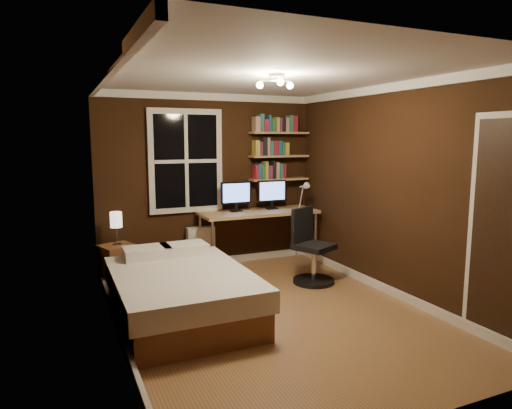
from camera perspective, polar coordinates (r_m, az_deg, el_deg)
name	(u,v)px	position (r m, az deg, el deg)	size (l,w,h in m)	color
floor	(271,313)	(5.07, 1.90, -13.42)	(4.20, 4.20, 0.00)	brown
wall_back	(209,181)	(6.69, -5.89, 2.91)	(3.20, 0.04, 2.50)	black
wall_left	(112,208)	(4.31, -17.58, -0.44)	(0.04, 4.20, 2.50)	black
wall_right	(394,191)	(5.63, 16.82, 1.58)	(0.04, 4.20, 2.50)	black
ceiling	(272,75)	(4.75, 2.05, 15.87)	(3.20, 4.20, 0.02)	white
window	(186,161)	(6.53, -8.77, 5.37)	(1.06, 0.06, 1.46)	silver
door	(511,236)	(4.60, 29.24, -3.42)	(0.03, 0.82, 2.05)	black
ceiling_fixture	(277,84)	(4.64, 2.60, 14.79)	(0.44, 0.44, 0.18)	beige
bookshelf_lower	(279,179)	(6.99, 2.88, 3.18)	(0.92, 0.22, 0.03)	#A37B4F
books_row_lower	(279,171)	(6.98, 2.89, 4.24)	(0.54, 0.16, 0.23)	maroon
bookshelf_middle	(279,156)	(6.96, 2.91, 6.05)	(0.92, 0.22, 0.03)	#A37B4F
books_row_middle	(279,148)	(6.96, 2.91, 7.12)	(0.54, 0.16, 0.23)	#1B557C
bookshelf_upper	(279,133)	(6.96, 2.93, 8.93)	(0.92, 0.22, 0.03)	#A37B4F
books_row_upper	(279,124)	(6.96, 2.94, 10.00)	(0.66, 0.16, 0.23)	#275D38
bed	(181,293)	(4.91, -9.33, -10.87)	(1.34, 1.87, 0.63)	brown
nightstand	(118,264)	(6.24, -16.86, -7.13)	(0.40, 0.40, 0.50)	brown
bedside_lamp	(116,229)	(6.13, -17.05, -2.90)	(0.15, 0.15, 0.43)	white
radiator	(201,247)	(6.69, -6.92, -5.36)	(0.40, 0.14, 0.60)	silver
desk	(259,215)	(6.66, 0.32, -1.32)	(1.73, 0.65, 0.82)	#A37B4F
monitor_left	(236,197)	(6.58, -2.51, 0.98)	(0.46, 0.12, 0.43)	black
monitor_right	(272,195)	(6.81, 2.01, 1.24)	(0.46, 0.12, 0.43)	black
desk_lamp	(304,195)	(6.77, 6.01, 1.18)	(0.14, 0.32, 0.44)	silver
office_chair	(311,255)	(6.02, 6.88, -6.25)	(0.58, 0.58, 0.97)	black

